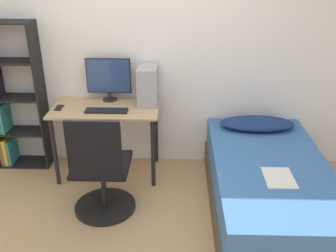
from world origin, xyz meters
name	(u,v)px	position (x,y,z in m)	size (l,w,h in m)	color
ground_plane	(117,252)	(0.00, 0.00, 0.00)	(14.00, 14.00, 0.00)	tan
wall_back	(133,54)	(0.00, 1.57, 1.25)	(8.00, 0.05, 2.50)	silver
desk	(106,118)	(-0.26, 1.24, 0.66)	(1.10, 0.61, 0.78)	tan
bookshelf	(8,102)	(-1.35, 1.41, 0.76)	(0.57, 0.28, 1.62)	black
office_chair	(101,177)	(-0.20, 0.52, 0.39)	(0.58, 0.58, 1.01)	black
bed	(268,188)	(1.32, 0.57, 0.26)	(1.03, 1.95, 0.54)	#4C3D2D
pillow	(257,123)	(1.32, 1.29, 0.59)	(0.79, 0.36, 0.11)	navy
magazine	(279,178)	(1.32, 0.31, 0.54)	(0.24, 0.32, 0.01)	silver
monitor	(109,78)	(-0.25, 1.45, 1.03)	(0.47, 0.16, 0.46)	black
keyboard	(106,111)	(-0.23, 1.12, 0.79)	(0.43, 0.13, 0.02)	black
pc_tower	(148,85)	(0.17, 1.36, 0.97)	(0.20, 0.33, 0.40)	#99999E
phone	(59,108)	(-0.74, 1.20, 0.78)	(0.07, 0.14, 0.01)	black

